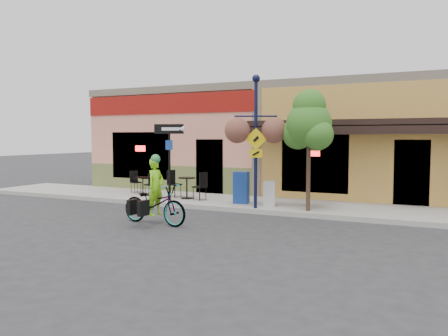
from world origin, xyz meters
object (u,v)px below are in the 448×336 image
cyclist_rider (156,196)px  one_way_sign (169,163)px  lamp_post (256,142)px  newspaper_box_grey (269,193)px  building (309,140)px  bicycle (154,204)px  street_tree (309,150)px  newspaper_box_blue (241,187)px

cyclist_rider → one_way_sign: 3.55m
lamp_post → newspaper_box_grey: size_ratio=5.18×
building → one_way_sign: (-3.34, -6.52, -0.76)m
bicycle → lamp_post: lamp_post is taller
newspaper_box_grey → street_tree: 2.05m
building → cyclist_rider: building is taller
building → cyclist_rider: size_ratio=11.70×
bicycle → street_tree: size_ratio=0.57×
cyclist_rider → newspaper_box_blue: bearing=-9.0°
bicycle → newspaper_box_blue: bearing=-9.7°
one_way_sign → street_tree: bearing=-24.2°
bicycle → cyclist_rider: size_ratio=1.35×
newspaper_box_grey → one_way_sign: bearing=170.5°
newspaper_box_grey → newspaper_box_blue: bearing=157.7°
one_way_sign → street_tree: (4.95, -0.06, 0.51)m
bicycle → cyclist_rider: 0.23m
building → newspaper_box_blue: bearing=-97.8°
one_way_sign → newspaper_box_blue: one_way_sign is taller
building → lamp_post: 6.79m
lamp_post → street_tree: bearing=-16.7°
bicycle → newspaper_box_grey: size_ratio=2.62×
building → one_way_sign: bearing=-117.1°
bicycle → cyclist_rider: cyclist_rider is taller
cyclist_rider → one_way_sign: bearing=32.3°
cyclist_rider → street_tree: 4.76m
one_way_sign → cyclist_rider: bearing=-87.7°
building → newspaper_box_blue: (-0.82, -6.02, -1.57)m
lamp_post → bicycle: bearing=-147.3°
newspaper_box_grey → cyclist_rider: bearing=-135.8°
building → cyclist_rider: bearing=-100.7°
cyclist_rider → bicycle: bearing=96.3°
building → lamp_post: (-0.01, -6.79, -0.02)m
newspaper_box_blue → street_tree: size_ratio=0.29×
bicycle → newspaper_box_grey: (2.09, 3.51, -0.00)m
cyclist_rider → newspaper_box_grey: 4.07m
bicycle → newspaper_box_blue: newspaper_box_blue is taller
newspaper_box_blue → bicycle: bearing=-114.1°
newspaper_box_blue → street_tree: (2.43, -0.56, 1.32)m
building → one_way_sign: 7.37m
newspaper_box_blue → newspaper_box_grey: bearing=-14.7°
newspaper_box_blue → newspaper_box_grey: size_ratio=1.33×
building → street_tree: building is taller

